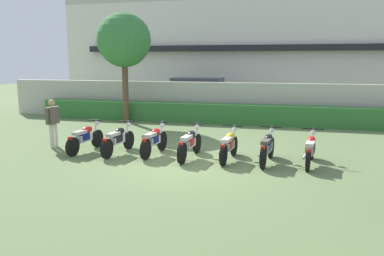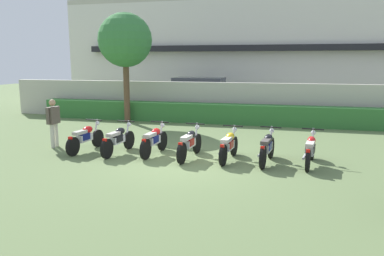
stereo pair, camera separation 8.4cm
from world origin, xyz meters
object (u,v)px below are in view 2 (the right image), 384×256
Objects in this scene: motorcycle_in_row_0 at (85,137)px; motorcycle_in_row_2 at (154,140)px; motorcycle_in_row_4 at (229,145)px; motorcycle_in_row_1 at (118,139)px; inspector_person at (53,119)px; tree_near_inspector at (125,41)px; motorcycle_in_row_3 at (190,143)px; parked_car at (202,95)px; motorcycle_in_row_6 at (310,150)px; motorcycle_in_row_5 at (267,147)px.

motorcycle_in_row_2 is at bearing -81.75° from motorcycle_in_row_0.
motorcycle_in_row_4 is (2.28, -0.08, -0.01)m from motorcycle_in_row_2.
inspector_person is (-2.43, 0.30, 0.48)m from motorcycle_in_row_1.
tree_near_inspector is 6.97m from motorcycle_in_row_1.
tree_near_inspector is at bearing 50.75° from motorcycle_in_row_4.
motorcycle_in_row_3 is (4.51, -5.71, -3.24)m from tree_near_inspector.
motorcycle_in_row_1 is at bearing -91.11° from parked_car.
motorcycle_in_row_0 is at bearing -78.79° from tree_near_inspector.
parked_car reaches higher than motorcycle_in_row_6.
motorcycle_in_row_2 is 0.94× the size of motorcycle_in_row_3.
tree_near_inspector reaches higher than motorcycle_in_row_3.
motorcycle_in_row_3 is 1.05× the size of motorcycle_in_row_6.
motorcycle_in_row_2 reaches higher than motorcycle_in_row_3.
tree_near_inspector is 7.97m from motorcycle_in_row_3.
motorcycle_in_row_4 is at bearing -87.27° from motorcycle_in_row_2.
inspector_person is at bearing -105.10° from parked_car.
motorcycle_in_row_2 is 1.14m from motorcycle_in_row_3.
inspector_person is (-2.73, -9.70, -0.02)m from parked_car.
motorcycle_in_row_3 is 1.06× the size of motorcycle_in_row_5.
motorcycle_in_row_3 reaches higher than motorcycle_in_row_1.
motorcycle_in_row_6 is at bearing -79.11° from motorcycle_in_row_5.
motorcycle_in_row_5 is (6.73, -5.72, -3.24)m from tree_near_inspector.
parked_car is 2.47× the size of motorcycle_in_row_5.
motorcycle_in_row_5 reaches higher than motorcycle_in_row_1.
motorcycle_in_row_5 reaches higher than motorcycle_in_row_0.
parked_car is 5.68m from tree_near_inspector.
parked_car is 9.92m from motorcycle_in_row_2.
motorcycle_in_row_2 is 0.98× the size of motorcycle_in_row_6.
motorcycle_in_row_3 is at bearing 97.10° from motorcycle_in_row_4.
motorcycle_in_row_3 reaches higher than motorcycle_in_row_0.
inspector_person reaches higher than motorcycle_in_row_4.
inspector_person is at bearing 91.38° from motorcycle_in_row_3.
motorcycle_in_row_4 is at bearing -45.17° from tree_near_inspector.
motorcycle_in_row_1 reaches higher than motorcycle_in_row_6.
motorcycle_in_row_0 is 0.97× the size of motorcycle_in_row_3.
motorcycle_in_row_4 is (3.10, -9.95, -0.50)m from parked_car.
motorcycle_in_row_0 is 2.24m from motorcycle_in_row_2.
motorcycle_in_row_4 reaches higher than motorcycle_in_row_6.
tree_near_inspector is at bearing 62.17° from motorcycle_in_row_6.
tree_near_inspector is at bearing 88.20° from inspector_person.
parked_car is 10.09m from motorcycle_in_row_0.
motorcycle_in_row_0 is at bearing 97.13° from motorcycle_in_row_5.
tree_near_inspector reaches higher than motorcycle_in_row_6.
motorcycle_in_row_2 is at bearing 95.33° from motorcycle_in_row_5.
motorcycle_in_row_3 is 1.15m from motorcycle_in_row_4.
inspector_person is at bearing -91.80° from tree_near_inspector.
parked_car is 2.41× the size of motorcycle_in_row_0.
motorcycle_in_row_5 is 0.99× the size of motorcycle_in_row_6.
parked_car is at bearing 29.81° from motorcycle_in_row_5.
motorcycle_in_row_5 is at bearing -84.64° from motorcycle_in_row_1.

